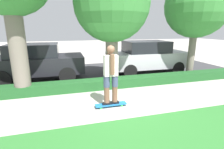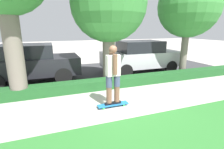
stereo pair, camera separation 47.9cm
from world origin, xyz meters
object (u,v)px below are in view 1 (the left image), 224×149
(tree_mid, at_px, (112,5))
(parked_car_middle, at_px, (147,57))
(tree_far, at_px, (197,6))
(parked_car_front, at_px, (37,61))
(skater_person, at_px, (111,74))
(skateboard, at_px, (111,104))

(tree_mid, distance_m, parked_car_middle, 3.64)
(tree_far, bearing_deg, parked_car_front, 169.06)
(tree_mid, height_order, tree_far, tree_far)
(skater_person, xyz_separation_m, tree_mid, (0.64, 2.16, 2.17))
(skater_person, distance_m, tree_far, 5.69)
(skater_person, distance_m, parked_car_front, 4.45)
(skater_person, distance_m, tree_mid, 3.13)
(tree_mid, relative_size, parked_car_middle, 1.11)
(skateboard, height_order, tree_mid, tree_mid)
(skater_person, relative_size, parked_car_middle, 0.42)
(tree_far, distance_m, parked_car_front, 7.69)
(parked_car_middle, bearing_deg, skater_person, -128.89)
(parked_car_front, bearing_deg, skater_person, -55.27)
(skateboard, height_order, skater_person, skater_person)
(tree_far, height_order, parked_car_middle, tree_far)
(skateboard, xyz_separation_m, parked_car_front, (-2.48, 3.69, 0.80))
(skater_person, height_order, tree_mid, tree_mid)
(skateboard, xyz_separation_m, skater_person, (-0.00, -0.00, 0.97))
(parked_car_front, bearing_deg, tree_far, -10.13)
(skater_person, relative_size, parked_car_front, 0.43)
(skater_person, bearing_deg, parked_car_front, 123.93)
(skater_person, xyz_separation_m, parked_car_front, (-2.48, 3.69, -0.17))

